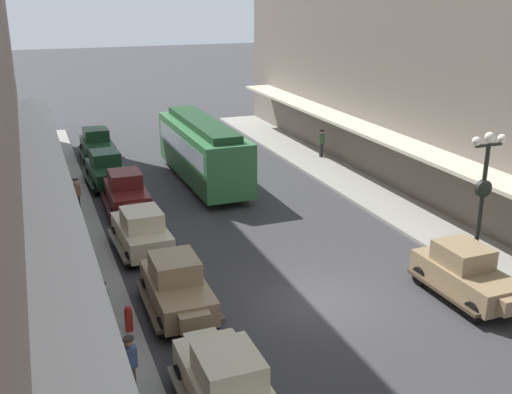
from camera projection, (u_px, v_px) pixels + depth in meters
name	position (u px, v px, depth m)	size (l,w,h in m)	color
ground_plane	(319.00, 301.00, 20.47)	(200.00, 200.00, 0.00)	#38383A
sidewalk_left	(92.00, 343.00, 17.92)	(3.00, 60.00, 0.15)	#99968E
sidewalk_right	(497.00, 265.00, 22.98)	(3.00, 60.00, 0.15)	#99968E
parked_car_0	(142.00, 230.00, 24.02)	(2.28, 4.31, 1.84)	beige
parked_car_1	(107.00, 169.00, 32.27)	(2.27, 4.31, 1.84)	#193D23
parked_car_2	(226.00, 381.00, 14.72)	(2.17, 4.27, 1.84)	beige
parked_car_3	(97.00, 143.00, 37.55)	(2.19, 4.28, 1.84)	#193D23
parked_car_4	(465.00, 272.00, 20.42)	(2.20, 4.28, 1.84)	#997F5B
parked_car_5	(127.00, 191.00, 28.65)	(2.20, 4.28, 1.84)	#591919
parked_car_6	(177.00, 285.00, 19.52)	(2.16, 4.27, 1.84)	#997F5B
streetcar	(203.00, 149.00, 32.46)	(2.61, 9.62, 3.46)	#33723F
lamp_post_with_clock	(482.00, 196.00, 21.68)	(1.42, 0.44, 5.16)	black
fire_hydrant	(129.00, 318.00, 18.30)	(0.24, 0.24, 0.82)	#B21E19
pedestrian_0	(77.00, 196.00, 27.80)	(0.36, 0.28, 1.67)	#2D2D33
pedestrian_1	(130.00, 366.00, 15.21)	(0.36, 0.28, 1.67)	#4C4238
pedestrian_2	(46.00, 169.00, 31.94)	(0.36, 0.28, 1.67)	slate
pedestrian_3	(321.00, 143.00, 37.34)	(0.36, 0.28, 1.67)	#2D2D33
pedestrian_4	(38.00, 166.00, 32.54)	(0.36, 0.24, 1.64)	slate
pedestrian_5	(103.00, 308.00, 18.00)	(0.36, 0.28, 1.67)	#4C4238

